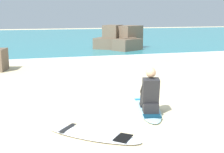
# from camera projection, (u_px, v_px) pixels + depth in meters

# --- Properties ---
(ground_plane) EXTENTS (80.00, 80.00, 0.00)m
(ground_plane) POSITION_uv_depth(u_px,v_px,m) (107.00, 113.00, 6.70)
(ground_plane) COLOR beige
(sea) EXTENTS (80.00, 28.00, 0.10)m
(sea) POSITION_uv_depth(u_px,v_px,m) (40.00, 38.00, 26.96)
(sea) COLOR teal
(sea) RESTS_ON ground
(breaking_foam) EXTENTS (80.00, 0.90, 0.11)m
(breaking_foam) POSITION_uv_depth(u_px,v_px,m) (60.00, 60.00, 14.09)
(breaking_foam) COLOR white
(breaking_foam) RESTS_ON ground
(surfboard_main) EXTENTS (1.04, 2.17, 0.08)m
(surfboard_main) POSITION_uv_depth(u_px,v_px,m) (147.00, 108.00, 6.99)
(surfboard_main) COLOR #9ED1E5
(surfboard_main) RESTS_ON ground
(surfer_seated) EXTENTS (0.50, 0.76, 0.95)m
(surfer_seated) POSITION_uv_depth(u_px,v_px,m) (150.00, 94.00, 6.59)
(surfer_seated) COLOR #232326
(surfer_seated) RESTS_ON surfboard_main
(surfboard_spare_near) EXTENTS (1.72, 1.60, 0.08)m
(surfboard_spare_near) POSITION_uv_depth(u_px,v_px,m) (93.00, 134.00, 5.45)
(surfboard_spare_near) COLOR silver
(surfboard_spare_near) RESTS_ON ground
(rock_outcrop_distant) EXTENTS (3.03, 2.98, 1.48)m
(rock_outcrop_distant) POSITION_uv_depth(u_px,v_px,m) (120.00, 41.00, 18.05)
(rock_outcrop_distant) COLOR brown
(rock_outcrop_distant) RESTS_ON ground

